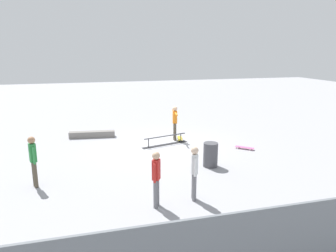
{
  "coord_description": "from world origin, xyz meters",
  "views": [
    {
      "loc": [
        3.27,
        13.23,
        4.21
      ],
      "look_at": [
        -0.21,
        0.4,
        1.0
      ],
      "focal_mm": 33.77,
      "sensor_mm": 36.0,
      "label": 1
    }
  ],
  "objects_px": {
    "bystander_green_shirt": "(33,159)",
    "loose_skateboard_pink": "(245,148)",
    "grind_rail": "(165,141)",
    "skate_ledge": "(92,134)",
    "bystander_red_shirt": "(156,176)",
    "trash_bin": "(210,155)",
    "skateboard_main": "(180,138)",
    "bystander_white_shirt": "(194,170)",
    "skater_main": "(175,121)"
  },
  "relations": [
    {
      "from": "bystander_red_shirt",
      "to": "bystander_white_shirt",
      "type": "distance_m",
      "value": 1.14
    },
    {
      "from": "skater_main",
      "to": "trash_bin",
      "type": "xyz_separation_m",
      "value": [
        -0.28,
        3.72,
        -0.5
      ]
    },
    {
      "from": "skate_ledge",
      "to": "trash_bin",
      "type": "relative_size",
      "value": 2.44
    },
    {
      "from": "bystander_red_shirt",
      "to": "bystander_white_shirt",
      "type": "relative_size",
      "value": 0.99
    },
    {
      "from": "skater_main",
      "to": "trash_bin",
      "type": "height_order",
      "value": "skater_main"
    },
    {
      "from": "skate_ledge",
      "to": "trash_bin",
      "type": "bearing_deg",
      "value": 128.05
    },
    {
      "from": "bystander_green_shirt",
      "to": "bystander_white_shirt",
      "type": "distance_m",
      "value": 5.01
    },
    {
      "from": "skater_main",
      "to": "skateboard_main",
      "type": "distance_m",
      "value": 0.92
    },
    {
      "from": "grind_rail",
      "to": "skate_ledge",
      "type": "relative_size",
      "value": 1.03
    },
    {
      "from": "skate_ledge",
      "to": "skateboard_main",
      "type": "xyz_separation_m",
      "value": [
        -4.06,
        1.54,
        -0.08
      ]
    },
    {
      "from": "grind_rail",
      "to": "bystander_white_shirt",
      "type": "distance_m",
      "value": 5.51
    },
    {
      "from": "trash_bin",
      "to": "bystander_green_shirt",
      "type": "bearing_deg",
      "value": 2.06
    },
    {
      "from": "skater_main",
      "to": "skateboard_main",
      "type": "relative_size",
      "value": 1.99
    },
    {
      "from": "bystander_green_shirt",
      "to": "skater_main",
      "type": "bearing_deg",
      "value": -74.59
    },
    {
      "from": "bystander_green_shirt",
      "to": "loose_skateboard_pink",
      "type": "height_order",
      "value": "bystander_green_shirt"
    },
    {
      "from": "loose_skateboard_pink",
      "to": "trash_bin",
      "type": "relative_size",
      "value": 0.81
    },
    {
      "from": "bystander_red_shirt",
      "to": "trash_bin",
      "type": "relative_size",
      "value": 1.76
    },
    {
      "from": "grind_rail",
      "to": "skateboard_main",
      "type": "height_order",
      "value": "grind_rail"
    },
    {
      "from": "bystander_green_shirt",
      "to": "bystander_white_shirt",
      "type": "relative_size",
      "value": 1.02
    },
    {
      "from": "skate_ledge",
      "to": "bystander_green_shirt",
      "type": "height_order",
      "value": "bystander_green_shirt"
    },
    {
      "from": "bystander_red_shirt",
      "to": "loose_skateboard_pink",
      "type": "height_order",
      "value": "bystander_red_shirt"
    },
    {
      "from": "bystander_white_shirt",
      "to": "skater_main",
      "type": "bearing_deg",
      "value": 1.26
    },
    {
      "from": "bystander_white_shirt",
      "to": "skate_ledge",
      "type": "bearing_deg",
      "value": 31.41
    },
    {
      "from": "bystander_green_shirt",
      "to": "trash_bin",
      "type": "bearing_deg",
      "value": -106.99
    },
    {
      "from": "skater_main",
      "to": "skateboard_main",
      "type": "xyz_separation_m",
      "value": [
        -0.25,
        0.04,
        -0.88
      ]
    },
    {
      "from": "grind_rail",
      "to": "bystander_red_shirt",
      "type": "height_order",
      "value": "bystander_red_shirt"
    },
    {
      "from": "bystander_red_shirt",
      "to": "loose_skateboard_pink",
      "type": "relative_size",
      "value": 2.18
    },
    {
      "from": "skate_ledge",
      "to": "trash_bin",
      "type": "distance_m",
      "value": 6.65
    },
    {
      "from": "bystander_white_shirt",
      "to": "trash_bin",
      "type": "distance_m",
      "value": 2.84
    },
    {
      "from": "grind_rail",
      "to": "skateboard_main",
      "type": "xyz_separation_m",
      "value": [
        -0.9,
        -0.62,
        -0.11
      ]
    },
    {
      "from": "bystander_red_shirt",
      "to": "trash_bin",
      "type": "xyz_separation_m",
      "value": [
        -2.63,
        -2.5,
        -0.44
      ]
    },
    {
      "from": "grind_rail",
      "to": "skate_ledge",
      "type": "xyz_separation_m",
      "value": [
        3.16,
        -2.16,
        -0.03
      ]
    },
    {
      "from": "skater_main",
      "to": "loose_skateboard_pink",
      "type": "distance_m",
      "value": 3.46
    },
    {
      "from": "skateboard_main",
      "to": "bystander_white_shirt",
      "type": "distance_m",
      "value": 6.29
    },
    {
      "from": "bystander_green_shirt",
      "to": "bystander_red_shirt",
      "type": "bearing_deg",
      "value": -142.96
    },
    {
      "from": "loose_skateboard_pink",
      "to": "skate_ledge",
      "type": "bearing_deg",
      "value": 11.94
    },
    {
      "from": "skater_main",
      "to": "bystander_red_shirt",
      "type": "relative_size",
      "value": 1.04
    },
    {
      "from": "bystander_green_shirt",
      "to": "loose_skateboard_pink",
      "type": "xyz_separation_m",
      "value": [
        -8.27,
        -1.76,
        -0.85
      ]
    },
    {
      "from": "skater_main",
      "to": "loose_skateboard_pink",
      "type": "relative_size",
      "value": 2.26
    },
    {
      "from": "skate_ledge",
      "to": "skater_main",
      "type": "xyz_separation_m",
      "value": [
        -3.81,
        1.51,
        0.8
      ]
    },
    {
      "from": "grind_rail",
      "to": "skateboard_main",
      "type": "relative_size",
      "value": 2.74
    },
    {
      "from": "skater_main",
      "to": "skate_ledge",
      "type": "bearing_deg",
      "value": 76.09
    },
    {
      "from": "bystander_white_shirt",
      "to": "loose_skateboard_pink",
      "type": "bearing_deg",
      "value": -31.23
    },
    {
      "from": "bystander_white_shirt",
      "to": "grind_rail",
      "type": "bearing_deg",
      "value": 6.6
    },
    {
      "from": "grind_rail",
      "to": "bystander_green_shirt",
      "type": "distance_m",
      "value": 6.1
    },
    {
      "from": "bystander_white_shirt",
      "to": "bystander_red_shirt",
      "type": "bearing_deg",
      "value": 108.83
    },
    {
      "from": "bystander_red_shirt",
      "to": "grind_rail",
      "type": "bearing_deg",
      "value": -166.45
    },
    {
      "from": "grind_rail",
      "to": "loose_skateboard_pink",
      "type": "relative_size",
      "value": 3.1
    },
    {
      "from": "skateboard_main",
      "to": "loose_skateboard_pink",
      "type": "bearing_deg",
      "value": 60.86
    },
    {
      "from": "grind_rail",
      "to": "loose_skateboard_pink",
      "type": "bearing_deg",
      "value": 139.07
    }
  ]
}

